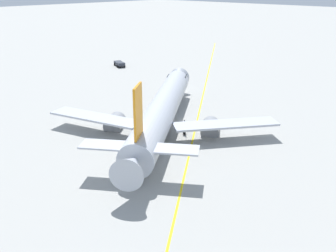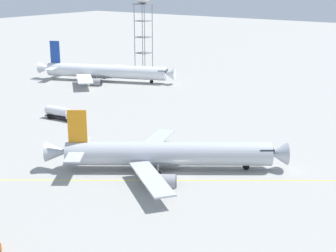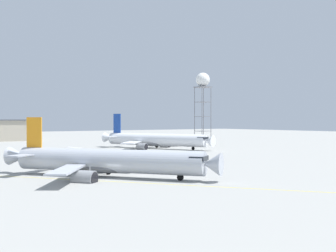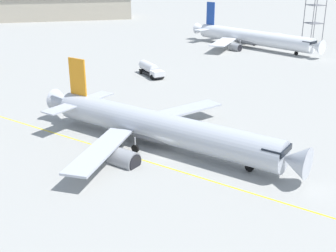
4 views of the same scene
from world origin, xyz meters
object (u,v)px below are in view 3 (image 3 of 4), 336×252
airliner_main (106,162)px  radar_tower (203,83)px  airliner_secondary (155,140)px  fuel_tanker_truck (77,152)px

airliner_main → radar_tower: 100.68m
airliner_secondary → fuel_tanker_truck: 44.36m
fuel_tanker_truck → radar_tower: bearing=105.2°
airliner_main → airliner_secondary: bearing=104.9°
airliner_secondary → radar_tower: size_ratio=1.53×
airliner_main → radar_tower: size_ratio=1.27×
airliner_main → radar_tower: (63.49, -75.17, 21.33)m
airliner_secondary → radar_tower: 32.87m
airliner_secondary → radar_tower: bearing=76.6°
radar_tower → fuel_tanker_truck: bearing=111.9°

